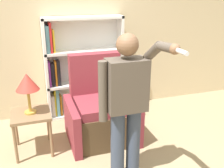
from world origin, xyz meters
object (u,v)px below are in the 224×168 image
Objects in this scene: bookcase at (78,68)px; table_lamp at (27,83)px; side_table at (31,119)px; armchair at (100,113)px; person_standing at (127,102)px.

bookcase is 3.12× the size of table_lamp.
table_lamp is (0.00, 0.00, 0.48)m from side_table.
bookcase is at bearing 98.59° from armchair.
bookcase is 1.00× the size of person_standing.
person_standing reaches higher than armchair.
table_lamp is (-0.95, 0.86, 0.02)m from person_standing.
bookcase is at bearing 49.32° from table_lamp.
person_standing is (0.02, -0.93, 0.55)m from armchair.
person_standing is (0.15, -1.78, 0.13)m from bookcase.
person_standing is at bearing -85.09° from bookcase.
person_standing is 1.28m from table_lamp.
side_table is (-0.95, 0.86, -0.46)m from person_standing.
person_standing reaches higher than side_table.
armchair is 2.12× the size of side_table.
side_table is 1.06× the size of table_lamp.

